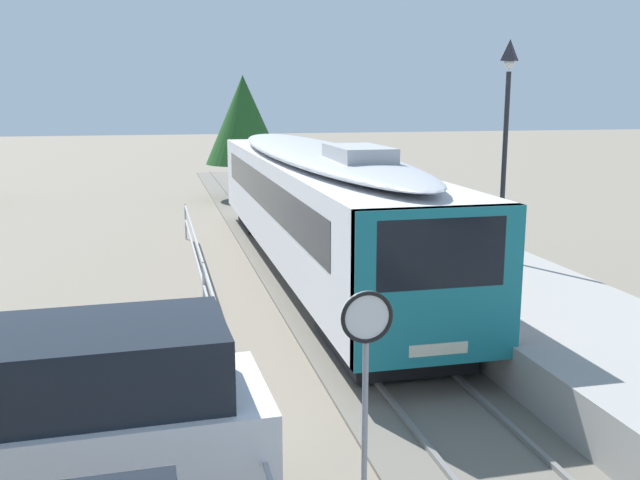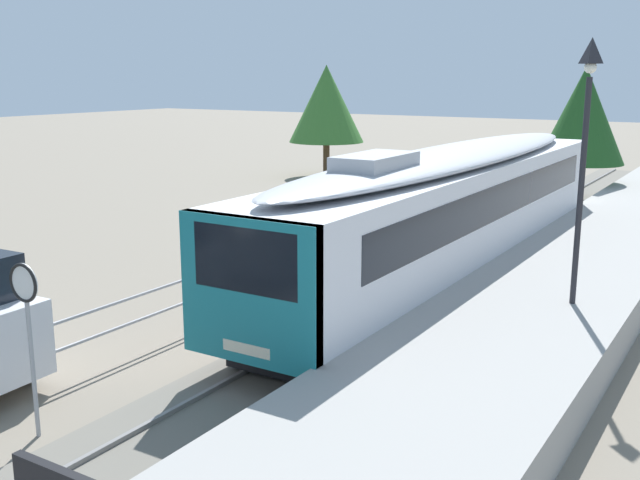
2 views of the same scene
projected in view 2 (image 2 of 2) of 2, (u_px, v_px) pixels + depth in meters
name	position (u px, v px, depth m)	size (l,w,h in m)	color
ground_plane	(312.00, 284.00, 20.05)	(160.00, 160.00, 0.00)	slate
track_rails	(413.00, 300.00, 18.50)	(3.20, 60.00, 0.14)	#6B665B
commuter_train	(452.00, 204.00, 19.99)	(2.82, 18.59, 3.74)	silver
station_platform	(545.00, 305.00, 16.74)	(3.90, 60.00, 0.90)	#999691
platform_lamp_mid_platform	(586.00, 122.00, 14.60)	(0.34, 0.34, 5.35)	#232328
speed_limit_sign	(26.00, 307.00, 11.15)	(0.61, 0.10, 2.81)	#9EA0A5
tree_behind_carpark	(326.00, 104.00, 40.48)	(4.12, 4.12, 6.10)	brown
tree_behind_station_far	(583.00, 115.00, 32.11)	(3.68, 3.68, 5.93)	brown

